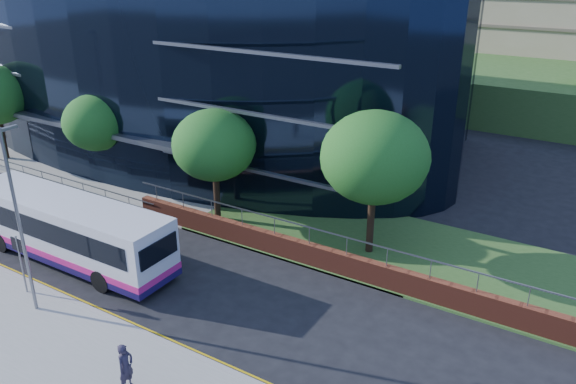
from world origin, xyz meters
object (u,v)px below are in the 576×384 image
Objects in this scene: street_sign at (19,252)px; streetlight_east at (19,218)px; tree_far_d at (375,157)px; pedestrian at (126,367)px; city_bus at (70,230)px; tree_far_b at (97,122)px; tree_far_c at (214,145)px.

street_sign is 0.35× the size of streetlight_east.
streetlight_east is at bearing -129.40° from tree_far_d.
pedestrian is at bearing -13.13° from street_sign.
city_bus is (-12.18, -8.45, -3.47)m from tree_far_d.
streetlight_east reaches higher than tree_far_b.
city_bus is at bearing 120.36° from streetlight_east.
tree_far_b is at bearing 127.63° from streetlight_east.
tree_far_c is at bearing 76.71° from street_sign.
street_sign is at bearing 70.14° from pedestrian.
tree_far_b is at bearing 124.08° from street_sign.
tree_far_c is 0.87× the size of tree_far_d.
street_sign reaches higher than pedestrian.
tree_far_d is 0.93× the size of streetlight_east.
street_sign is at bearing -103.29° from tree_far_c.
tree_far_b is 14.74m from streetlight_east.
street_sign is at bearing -78.33° from city_bus.
tree_far_c is 3.59× the size of pedestrian.
street_sign is 11.14m from tree_far_c.
tree_far_c is at bearing -173.66° from tree_far_d.
pedestrian is at bearing -64.66° from tree_far_c.
tree_far_d reaches higher than tree_far_b.
tree_far_b is (-7.50, 11.09, 2.06)m from street_sign.
tree_far_c is at bearing 84.89° from streetlight_east.
city_bus is 10.48m from pedestrian.
tree_far_d is 15.77m from streetlight_east.
pedestrian is at bearing -39.31° from tree_far_b.
streetlight_east reaches higher than tree_far_c.
pedestrian is (6.95, -1.38, -3.38)m from streetlight_east.
pedestrian is (8.45, -1.97, -1.09)m from street_sign.
tree_far_c is 0.54× the size of city_bus.
streetlight_east reaches higher than tree_far_d.
streetlight_east reaches higher than street_sign.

